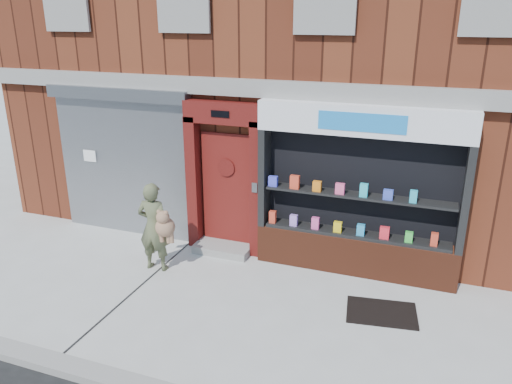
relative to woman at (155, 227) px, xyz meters
The scene contains 7 objects.
ground 1.91m from the woman, 23.15° to the right, with size 80.00×80.00×0.00m, color #9E9E99.
building 6.39m from the woman, 73.39° to the left, with size 12.00×8.16×8.00m.
shutter_bay 2.09m from the woman, 138.55° to the left, with size 3.10×0.30×3.04m.
red_door_bay 1.58m from the woman, 54.72° to the left, with size 1.52×0.58×2.90m.
pharmacy_bay 3.56m from the woman, 18.81° to the left, with size 3.50×0.41×3.00m.
woman is the anchor object (origin of this frame).
doormat 4.07m from the woman, ahead, with size 1.06×0.74×0.03m, color black.
Camera 1 is at (2.86, -6.29, 4.36)m, focal length 35.00 mm.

